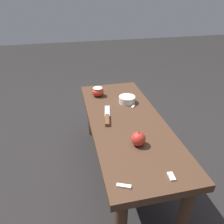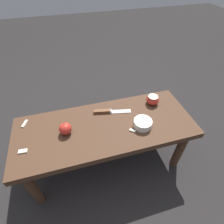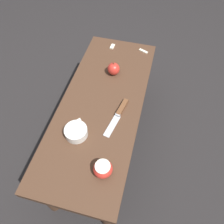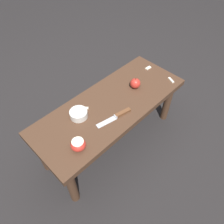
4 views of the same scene
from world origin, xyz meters
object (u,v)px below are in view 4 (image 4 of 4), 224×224
(wooden_bench, at_px, (111,110))
(apple_whole, at_px, (135,83))
(bowl, at_px, (79,114))
(knife, at_px, (119,115))
(apple_cut, at_px, (78,145))

(wooden_bench, distance_m, apple_whole, 0.25)
(wooden_bench, bearing_deg, bowl, -16.62)
(knife, height_order, bowl, bowl)
(apple_cut, bearing_deg, bowl, -129.81)
(apple_whole, height_order, bowl, apple_whole)
(bowl, bearing_deg, wooden_bench, 163.38)
(apple_cut, height_order, bowl, apple_cut)
(knife, height_order, apple_whole, apple_whole)
(apple_whole, xyz_separation_m, apple_cut, (0.59, 0.10, -0.00))
(wooden_bench, height_order, apple_whole, apple_whole)
(knife, xyz_separation_m, apple_whole, (-0.27, -0.10, 0.03))
(wooden_bench, relative_size, apple_cut, 12.86)
(knife, distance_m, apple_cut, 0.32)
(knife, distance_m, apple_whole, 0.29)
(apple_whole, relative_size, bowl, 0.74)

